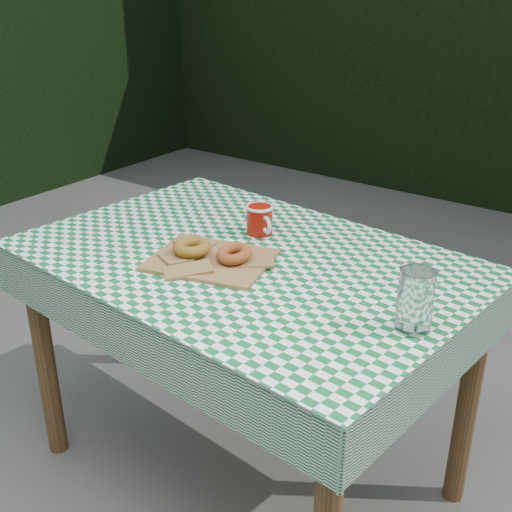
% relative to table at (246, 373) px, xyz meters
% --- Properties ---
extents(ground, '(60.00, 60.00, 0.00)m').
position_rel_table_xyz_m(ground, '(0.03, 0.03, -0.38)').
color(ground, '#4E4E49').
rests_on(ground, ground).
extents(table, '(1.28, 0.92, 0.75)m').
position_rel_table_xyz_m(table, '(0.00, 0.00, 0.00)').
color(table, '#57361D').
rests_on(table, ground).
extents(tablecloth, '(1.30, 0.94, 0.01)m').
position_rel_table_xyz_m(tablecloth, '(0.00, -0.00, 0.38)').
color(tablecloth, '#0E5D2B').
rests_on(tablecloth, table).
extents(paper_bag, '(0.36, 0.32, 0.02)m').
position_rel_table_xyz_m(paper_bag, '(-0.05, -0.08, 0.39)').
color(paper_bag, '#986F42').
rests_on(paper_bag, tablecloth).
extents(bagel_front, '(0.11, 0.11, 0.03)m').
position_rel_table_xyz_m(bagel_front, '(-0.11, -0.10, 0.41)').
color(bagel_front, olive).
rests_on(bagel_front, paper_bag).
extents(bagel_back, '(0.13, 0.13, 0.03)m').
position_rel_table_xyz_m(bagel_back, '(0.01, -0.06, 0.41)').
color(bagel_back, '#9E4B20').
rests_on(bagel_back, paper_bag).
extents(coffee_mug, '(0.21, 0.21, 0.09)m').
position_rel_table_xyz_m(coffee_mug, '(-0.06, 0.16, 0.42)').
color(coffee_mug, maroon).
rests_on(coffee_mug, tablecloth).
extents(drinking_glass, '(0.10, 0.10, 0.14)m').
position_rel_table_xyz_m(drinking_glass, '(0.53, -0.09, 0.45)').
color(drinking_glass, white).
rests_on(drinking_glass, tablecloth).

